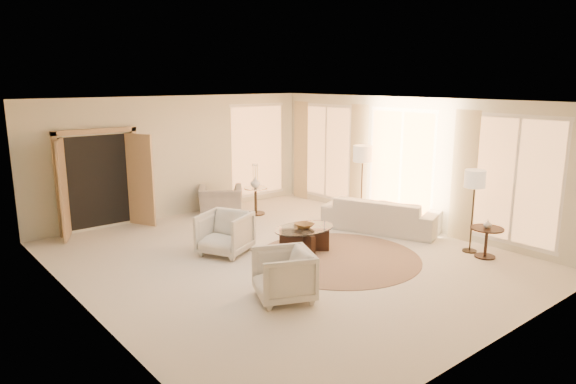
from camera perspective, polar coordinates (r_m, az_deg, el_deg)
room at (r=9.00m, az=-0.35°, el=1.08°), size 7.04×8.04×2.83m
windows_right at (r=11.52m, az=12.78°, el=3.04°), size 0.10×6.40×2.40m
window_back_corner at (r=13.48m, az=-3.37°, el=4.65°), size 1.70×0.10×2.40m
curtains_right at (r=12.06m, az=9.25°, el=3.35°), size 0.06×5.20×2.60m
french_doors at (r=11.47m, az=-20.14°, el=1.10°), size 1.95×0.66×2.16m
area_rug at (r=9.41m, az=5.52°, el=-7.27°), size 3.44×3.44×0.01m
sofa at (r=11.13m, az=10.29°, el=-2.44°), size 1.78×2.59×0.70m
armchair_left at (r=9.54m, az=-7.03°, el=-4.34°), size 1.08×1.10×0.86m
armchair_right at (r=7.56m, az=-0.50°, el=-8.94°), size 1.01×1.04×0.82m
accent_chair at (r=12.35m, az=-7.51°, el=-0.42°), size 1.22×1.11×0.89m
coffee_table at (r=9.65m, az=1.82°, el=-4.95°), size 1.52×1.52×0.46m
end_table at (r=9.96m, az=21.18°, el=-4.70°), size 0.59×0.59×0.56m
side_table at (r=12.26m, az=-3.61°, el=-0.67°), size 0.56×0.56×0.66m
floor_lamp_near at (r=11.55m, az=8.29°, el=3.85°), size 0.42×0.42×1.73m
floor_lamp_far at (r=9.96m, az=20.05°, el=0.99°), size 0.38×0.38×1.55m
bowl at (r=9.59m, az=1.82°, el=-3.75°), size 0.34×0.34×0.08m
end_vase at (r=9.89m, az=21.29°, el=-3.31°), size 0.19×0.19×0.16m
side_vase at (r=12.18m, az=-3.64°, el=1.07°), size 0.27×0.27×0.25m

